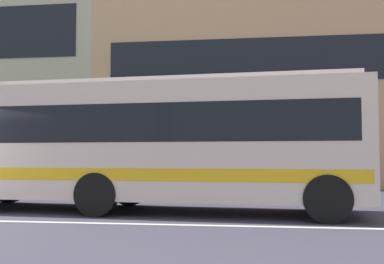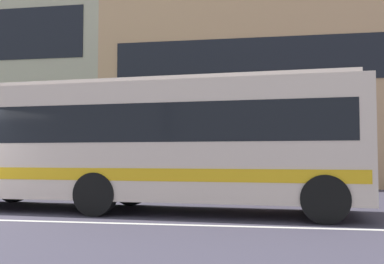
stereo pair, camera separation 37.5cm
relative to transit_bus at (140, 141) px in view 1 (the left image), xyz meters
name	(u,v)px [view 1 (the left image)]	position (x,y,z in m)	size (l,w,h in m)	color
apartment_block_right	(334,93)	(7.32, 13.70, 3.04)	(23.52, 10.70, 9.60)	tan
transit_bus	(140,141)	(0.00, 0.00, 0.00)	(10.96, 3.24, 3.20)	beige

